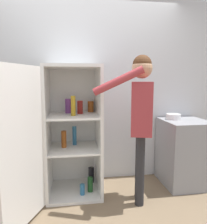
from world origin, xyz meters
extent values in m
plane|color=#7A664C|center=(0.00, 0.00, 0.00)|extent=(12.00, 12.00, 0.00)
cube|color=silver|center=(0.00, 0.98, 1.27)|extent=(7.00, 0.06, 2.55)
cube|color=white|center=(-0.22, 0.60, 0.02)|extent=(0.67, 0.65, 0.04)
cube|color=white|center=(-0.22, 0.60, 1.59)|extent=(0.67, 0.65, 0.04)
cube|color=white|center=(-0.22, 0.91, 0.80)|extent=(0.67, 0.03, 1.54)
cube|color=white|center=(-0.54, 0.60, 0.80)|extent=(0.03, 0.65, 1.54)
cube|color=white|center=(0.09, 0.60, 0.80)|extent=(0.04, 0.65, 1.54)
cube|color=white|center=(-0.22, 0.60, 0.58)|extent=(0.60, 0.58, 0.02)
cube|color=white|center=(-0.22, 0.60, 1.00)|extent=(0.60, 0.58, 0.02)
cube|color=white|center=(-0.71, -0.02, 0.80)|extent=(0.31, 0.63, 1.54)
cylinder|color=teal|center=(-0.21, 0.72, 0.71)|extent=(0.05, 0.05, 0.25)
cylinder|color=black|center=(0.01, 0.76, 0.14)|extent=(0.08, 0.08, 0.21)
cylinder|color=#B78C1E|center=(-0.22, 0.53, 1.13)|extent=(0.06, 0.06, 0.24)
cylinder|color=#9E4C19|center=(0.01, 0.83, 1.08)|extent=(0.08, 0.08, 0.14)
cylinder|color=#723884|center=(-0.29, 0.75, 1.10)|extent=(0.07, 0.07, 0.19)
cylinder|color=teal|center=(-0.13, 0.44, 0.10)|extent=(0.06, 0.06, 0.13)
cylinder|color=maroon|center=(-0.13, 0.69, 1.09)|extent=(0.07, 0.07, 0.17)
cylinder|color=#9E4C19|center=(-0.35, 0.62, 0.70)|extent=(0.06, 0.06, 0.21)
cylinder|color=#1E5123|center=(-0.03, 0.51, 0.13)|extent=(0.07, 0.07, 0.18)
cylinder|color=#262628|center=(0.51, 0.18, 0.41)|extent=(0.10, 0.10, 0.83)
cylinder|color=#262628|center=(0.56, 0.34, 0.41)|extent=(0.10, 0.10, 0.83)
cube|color=#9E3338|center=(0.53, 0.26, 1.12)|extent=(0.32, 0.44, 0.59)
sphere|color=tan|center=(0.53, 0.26, 1.56)|extent=(0.23, 0.23, 0.23)
sphere|color=#4C2D19|center=(0.53, 0.26, 1.60)|extent=(0.21, 0.21, 0.21)
cylinder|color=#9E3338|center=(0.24, 0.11, 1.42)|extent=(0.53, 0.22, 0.31)
cylinder|color=#9E3338|center=(0.59, 0.48, 1.09)|extent=(0.08, 0.08, 0.55)
cube|color=gray|center=(1.28, 0.62, 0.45)|extent=(0.59, 0.63, 0.89)
cylinder|color=white|center=(1.16, 0.73, 0.93)|extent=(0.20, 0.20, 0.07)
camera|label=1|loc=(-0.25, -2.09, 1.42)|focal=35.00mm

